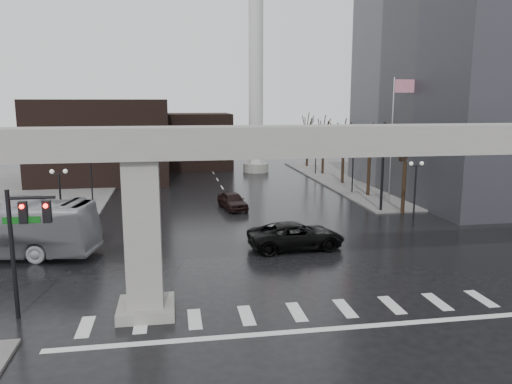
# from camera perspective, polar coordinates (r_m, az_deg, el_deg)

# --- Properties ---
(ground) EXTENTS (160.00, 160.00, 0.00)m
(ground) POSITION_cam_1_polar(r_m,az_deg,el_deg) (25.23, 4.09, -12.59)
(ground) COLOR black
(ground) RESTS_ON ground
(sidewalk_ne) EXTENTS (28.00, 36.00, 0.15)m
(sidewalk_ne) POSITION_cam_1_polar(r_m,az_deg,el_deg) (67.24, 18.54, 1.49)
(sidewalk_ne) COLOR slate
(sidewalk_ne) RESTS_ON ground
(elevated_guideway) EXTENTS (48.00, 2.60, 8.70)m
(elevated_guideway) POSITION_cam_1_polar(r_m,az_deg,el_deg) (23.76, 7.27, 3.15)
(elevated_guideway) COLOR gray
(elevated_guideway) RESTS_ON ground
(building_far_left) EXTENTS (16.00, 14.00, 10.00)m
(building_far_left) POSITION_cam_1_polar(r_m,az_deg,el_deg) (65.27, -17.07, 5.68)
(building_far_left) COLOR black
(building_far_left) RESTS_ON ground
(building_far_mid) EXTENTS (10.00, 10.00, 8.00)m
(building_far_mid) POSITION_cam_1_polar(r_m,az_deg,el_deg) (74.86, -6.87, 5.83)
(building_far_mid) COLOR black
(building_far_mid) RESTS_ON ground
(smokestack) EXTENTS (3.60, 3.60, 30.00)m
(smokestack) POSITION_cam_1_polar(r_m,az_deg,el_deg) (69.61, -0.01, 13.27)
(smokestack) COLOR silver
(smokestack) RESTS_ON ground
(signal_mast_arm) EXTENTS (12.12, 0.43, 8.00)m
(signal_mast_arm) POSITION_cam_1_polar(r_m,az_deg,el_deg) (44.03, 9.82, 5.01)
(signal_mast_arm) COLOR black
(signal_mast_arm) RESTS_ON ground
(signal_left_pole) EXTENTS (2.30, 0.30, 6.00)m
(signal_left_pole) POSITION_cam_1_polar(r_m,az_deg,el_deg) (24.67, -25.02, -4.13)
(signal_left_pole) COLOR black
(signal_left_pole) RESTS_ON ground
(flagpole_assembly) EXTENTS (2.06, 0.12, 12.00)m
(flagpole_assembly) POSITION_cam_1_polar(r_m,az_deg,el_deg) (49.26, 15.62, 7.32)
(flagpole_assembly) COLOR silver
(flagpole_assembly) RESTS_ON ground
(lamp_right_0) EXTENTS (1.22, 0.32, 5.11)m
(lamp_right_0) POSITION_cam_1_polar(r_m,az_deg,el_deg) (41.73, 17.76, 1.11)
(lamp_right_0) COLOR black
(lamp_right_0) RESTS_ON ground
(lamp_right_1) EXTENTS (1.22, 0.32, 5.11)m
(lamp_right_1) POSITION_cam_1_polar(r_m,az_deg,el_deg) (54.41, 11.03, 3.47)
(lamp_right_1) COLOR black
(lamp_right_1) RESTS_ON ground
(lamp_right_2) EXTENTS (1.22, 0.32, 5.11)m
(lamp_right_2) POSITION_cam_1_polar(r_m,az_deg,el_deg) (67.62, 6.86, 4.90)
(lamp_right_2) COLOR black
(lamp_right_2) RESTS_ON ground
(lamp_left_0) EXTENTS (1.22, 0.32, 5.11)m
(lamp_left_0) POSITION_cam_1_polar(r_m,az_deg,el_deg) (37.93, -21.49, -0.01)
(lamp_left_0) COLOR black
(lamp_left_0) RESTS_ON ground
(lamp_left_1) EXTENTS (1.22, 0.32, 5.11)m
(lamp_left_1) POSITION_cam_1_polar(r_m,az_deg,el_deg) (51.56, -18.37, 2.76)
(lamp_left_1) COLOR black
(lamp_left_1) RESTS_ON ground
(lamp_left_2) EXTENTS (1.22, 0.32, 5.11)m
(lamp_left_2) POSITION_cam_1_polar(r_m,az_deg,el_deg) (65.34, -16.56, 4.36)
(lamp_left_2) COLOR black
(lamp_left_2) RESTS_ON ground
(tree_right_0) EXTENTS (1.09, 1.58, 7.50)m
(tree_right_0) POSITION_cam_1_polar(r_m,az_deg,el_deg) (45.83, 16.58, 1.10)
(tree_right_0) COLOR black
(tree_right_0) RESTS_ON ground
(tree_right_1) EXTENTS (1.09, 1.61, 7.67)m
(tree_right_1) POSITION_cam_1_polar(r_m,az_deg,el_deg) (53.03, 12.80, 2.55)
(tree_right_1) COLOR black
(tree_right_1) RESTS_ON ground
(tree_right_2) EXTENTS (1.10, 1.63, 7.85)m
(tree_right_2) POSITION_cam_1_polar(r_m,az_deg,el_deg) (60.44, 9.93, 3.65)
(tree_right_2) COLOR black
(tree_right_2) RESTS_ON ground
(tree_right_3) EXTENTS (1.11, 1.66, 8.02)m
(tree_right_3) POSITION_cam_1_polar(r_m,az_deg,el_deg) (67.98, 7.69, 4.50)
(tree_right_3) COLOR black
(tree_right_3) RESTS_ON ground
(tree_right_4) EXTENTS (1.12, 1.69, 8.19)m
(tree_right_4) POSITION_cam_1_polar(r_m,az_deg,el_deg) (75.61, 5.89, 5.17)
(tree_right_4) COLOR black
(tree_right_4) RESTS_ON ground
(pickup_truck) EXTENTS (6.68, 3.44, 1.80)m
(pickup_truck) POSITION_cam_1_polar(r_m,az_deg,el_deg) (33.78, 4.61, -4.99)
(pickup_truck) COLOR black
(pickup_truck) RESTS_ON ground
(far_car) EXTENTS (2.74, 4.98, 1.60)m
(far_car) POSITION_cam_1_polar(r_m,az_deg,el_deg) (45.88, -2.70, -0.99)
(far_car) COLOR black
(far_car) RESTS_ON ground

